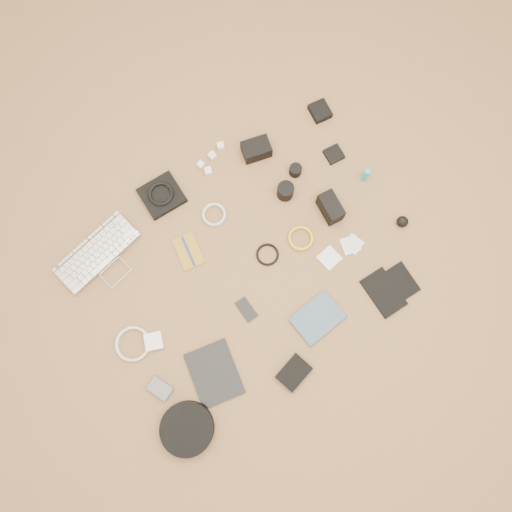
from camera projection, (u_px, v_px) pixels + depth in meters
room_shell at (243, 140)px, 0.90m from camera, size 4.04×4.04×2.58m
laptop at (106, 261)px, 2.11m from camera, size 0.41×0.32×0.03m
headphone_pouch at (162, 195)px, 2.17m from camera, size 0.18×0.17×0.03m
headphones at (161, 194)px, 2.15m from camera, size 0.11×0.11×0.01m
charger_a at (201, 165)px, 2.21m from camera, size 0.03×0.03×0.03m
charger_b at (212, 156)px, 2.21m from camera, size 0.03×0.03×0.03m
charger_c at (221, 146)px, 2.22m from camera, size 0.04×0.04×0.03m
charger_d at (208, 171)px, 2.20m from camera, size 0.04×0.04×0.03m
dslr_camera at (256, 149)px, 2.20m from camera, size 0.14×0.11×0.07m
lens_pouch at (320, 111)px, 2.26m from camera, size 0.10×0.10×0.03m
notebook_olive at (188, 251)px, 2.13m from camera, size 0.12×0.16×0.01m
pen_blue at (188, 251)px, 2.12m from camera, size 0.03×0.14×0.01m
cable_white_a at (214, 215)px, 2.16m from camera, size 0.13×0.13×0.01m
lens_a at (285, 191)px, 2.15m from camera, size 0.08×0.08×0.08m
lens_b at (295, 170)px, 2.19m from camera, size 0.06×0.06×0.05m
card_reader at (334, 154)px, 2.22m from camera, size 0.08×0.08×0.02m
power_brick at (154, 341)px, 2.04m from camera, size 0.09×0.09×0.03m
cable_white_b at (133, 344)px, 2.05m from camera, size 0.16×0.16×0.01m
cable_black at (267, 255)px, 2.13m from camera, size 0.13×0.13×0.01m
cable_yellow at (301, 239)px, 2.14m from camera, size 0.13×0.13×0.01m
flash at (330, 208)px, 2.13m from camera, size 0.08×0.13×0.09m
lens_cleaner at (366, 175)px, 2.16m from camera, size 0.03×0.03×0.09m
battery_charger at (160, 388)px, 2.00m from camera, size 0.09×0.11×0.03m
tablet at (214, 374)px, 2.02m from camera, size 0.23×0.27×0.01m
phone at (246, 310)px, 2.08m from camera, size 0.05×0.10×0.01m
filter_case_left at (329, 258)px, 2.13m from camera, size 0.09×0.09×0.01m
filter_case_mid at (353, 244)px, 2.14m from camera, size 0.09×0.09×0.01m
filter_case_right at (350, 245)px, 2.14m from camera, size 0.09×0.09×0.01m
air_blower at (402, 222)px, 2.14m from camera, size 0.05×0.05×0.05m
headphone_case at (187, 429)px, 1.96m from camera, size 0.25×0.25×0.06m
drive_case at (294, 373)px, 2.01m from camera, size 0.15×0.12×0.03m
paperback at (329, 332)px, 2.06m from camera, size 0.21×0.16×0.02m
notebook_black_a at (384, 293)px, 2.09m from camera, size 0.12×0.19×0.01m
notebook_black_b at (402, 281)px, 2.10m from camera, size 0.10×0.15×0.01m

